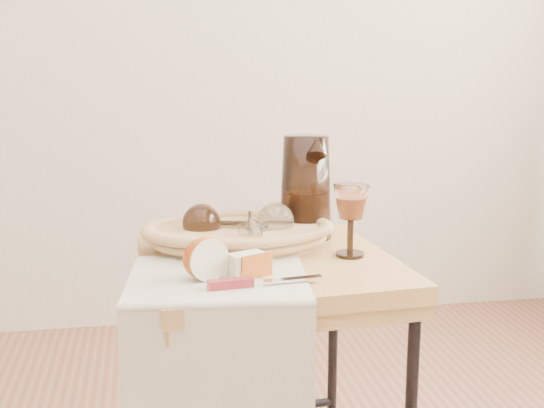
{
  "coord_description": "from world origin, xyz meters",
  "views": [
    {
      "loc": [
        0.1,
        -0.95,
        1.06
      ],
      "look_at": [
        0.34,
        0.44,
        0.76
      ],
      "focal_mm": 47.42,
      "sensor_mm": 36.0,
      "label": 1
    }
  ],
  "objects": [
    {
      "name": "side_table",
      "position": [
        0.34,
        0.46,
        0.32
      ],
      "size": [
        0.55,
        0.55,
        0.64
      ],
      "primitive_type": null,
      "rotation": [
        0.0,
        0.0,
        0.09
      ],
      "color": "brown",
      "rests_on": "floor"
    },
    {
      "name": "tea_towel",
      "position": [
        0.22,
        0.34,
        0.64
      ],
      "size": [
        0.36,
        0.33,
        0.01
      ],
      "primitive_type": "cube",
      "rotation": [
        0.0,
        0.0,
        -0.11
      ],
      "color": "beige",
      "rests_on": "side_table"
    },
    {
      "name": "bread_basket",
      "position": [
        0.29,
        0.55,
        0.67
      ],
      "size": [
        0.37,
        0.26,
        0.05
      ],
      "primitive_type": null,
      "rotation": [
        0.0,
        0.0,
        -0.01
      ],
      "color": "#A67540",
      "rests_on": "side_table"
    },
    {
      "name": "goblet_lying_a",
      "position": [
        0.25,
        0.56,
        0.7
      ],
      "size": [
        0.15,
        0.11,
        0.08
      ],
      "primitive_type": null,
      "rotation": [
        0.0,
        0.0,
        2.94
      ],
      "color": "#321F13",
      "rests_on": "bread_basket"
    },
    {
      "name": "goblet_lying_b",
      "position": [
        0.34,
        0.52,
        0.7
      ],
      "size": [
        0.15,
        0.16,
        0.08
      ],
      "primitive_type": null,
      "rotation": [
        0.0,
        0.0,
        0.87
      ],
      "color": "white",
      "rests_on": "bread_basket"
    },
    {
      "name": "pitcher",
      "position": [
        0.45,
        0.62,
        0.76
      ],
      "size": [
        0.22,
        0.27,
        0.27
      ],
      "primitive_type": null,
      "rotation": [
        0.0,
        0.0,
        -0.25
      ],
      "color": "black",
      "rests_on": "side_table"
    },
    {
      "name": "wine_goblet",
      "position": [
        0.51,
        0.45,
        0.72
      ],
      "size": [
        0.08,
        0.08,
        0.15
      ],
      "primitive_type": null,
      "rotation": [
        0.0,
        0.0,
        -0.04
      ],
      "color": "white",
      "rests_on": "side_table"
    },
    {
      "name": "apple_half",
      "position": [
        0.2,
        0.33,
        0.69
      ],
      "size": [
        0.1,
        0.08,
        0.08
      ],
      "primitive_type": "ellipsoid",
      "rotation": [
        0.0,
        0.0,
        0.42
      ],
      "color": "#B20C00",
      "rests_on": "tea_towel"
    },
    {
      "name": "apple_wedge",
      "position": [
        0.28,
        0.33,
        0.67
      ],
      "size": [
        0.07,
        0.06,
        0.04
      ],
      "primitive_type": "cube",
      "rotation": [
        0.0,
        0.0,
        0.4
      ],
      "color": "#FAF6CD",
      "rests_on": "tea_towel"
    },
    {
      "name": "table_knife",
      "position": [
        0.29,
        0.27,
        0.66
      ],
      "size": [
        0.21,
        0.05,
        0.02
      ],
      "primitive_type": null,
      "rotation": [
        0.0,
        0.0,
        0.11
      ],
      "color": "silver",
      "rests_on": "tea_towel"
    }
  ]
}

